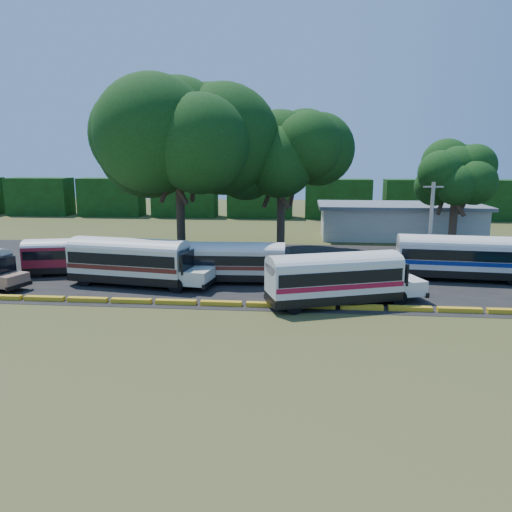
# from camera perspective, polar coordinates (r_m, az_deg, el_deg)

# --- Properties ---
(ground) EXTENTS (160.00, 160.00, 0.00)m
(ground) POSITION_cam_1_polar(r_m,az_deg,el_deg) (31.98, -6.96, -6.10)
(ground) COLOR #324617
(ground) RESTS_ON ground
(asphalt_strip) EXTENTS (64.00, 24.00, 0.02)m
(asphalt_strip) POSITION_cam_1_polar(r_m,az_deg,el_deg) (43.22, -2.29, -1.37)
(asphalt_strip) COLOR black
(asphalt_strip) RESTS_ON ground
(curb) EXTENTS (53.70, 0.45, 0.30)m
(curb) POSITION_cam_1_polar(r_m,az_deg,el_deg) (32.87, -6.60, -5.33)
(curb) COLOR gold
(curb) RESTS_ON ground
(terminal_building) EXTENTS (19.00, 9.00, 4.00)m
(terminal_building) POSITION_cam_1_polar(r_m,az_deg,el_deg) (61.29, 16.04, 3.92)
(terminal_building) COLOR silver
(terminal_building) RESTS_ON ground
(treeline_backdrop) EXTENTS (130.00, 4.00, 6.00)m
(treeline_backdrop) POSITION_cam_1_polar(r_m,az_deg,el_deg) (78.33, 0.49, 6.62)
(treeline_backdrop) COLOR black
(treeline_backdrop) RESTS_ON ground
(bus_red) EXTENTS (9.30, 4.33, 2.97)m
(bus_red) POSITION_cam_1_polar(r_m,az_deg,el_deg) (43.24, -19.99, 0.24)
(bus_red) COLOR black
(bus_red) RESTS_ON ground
(bus_cream_west) EXTENTS (11.14, 4.34, 3.57)m
(bus_cream_west) POSITION_cam_1_polar(r_m,az_deg,el_deg) (38.16, -13.99, -0.35)
(bus_cream_west) COLOR black
(bus_cream_west) RESTS_ON ground
(bus_cream_east) EXTENTS (9.62, 2.74, 3.13)m
(bus_cream_east) POSITION_cam_1_polar(r_m,az_deg,el_deg) (37.92, -2.24, -0.46)
(bus_cream_east) COLOR black
(bus_cream_east) RESTS_ON ground
(bus_white_red) EXTENTS (10.80, 5.93, 3.47)m
(bus_white_red) POSITION_cam_1_polar(r_m,az_deg,el_deg) (32.57, 9.28, -2.26)
(bus_white_red) COLOR black
(bus_white_red) RESTS_ON ground
(bus_white_blue) EXTENTS (10.85, 3.59, 3.50)m
(bus_white_blue) POSITION_cam_1_polar(r_m,az_deg,el_deg) (41.81, 22.11, 0.10)
(bus_white_blue) COLOR black
(bus_white_blue) RESTS_ON ground
(tree_west) EXTENTS (13.43, 13.43, 16.59)m
(tree_west) POSITION_cam_1_polar(r_m,az_deg,el_deg) (47.13, -8.89, 13.81)
(tree_west) COLOR #3A271D
(tree_west) RESTS_ON ground
(tree_center) EXTENTS (10.29, 10.29, 13.89)m
(tree_center) POSITION_cam_1_polar(r_m,az_deg,el_deg) (49.34, 2.93, 11.98)
(tree_center) COLOR #3A271D
(tree_center) RESTS_ON ground
(tree_east) EXTENTS (6.84, 6.84, 10.54)m
(tree_east) POSITION_cam_1_polar(r_m,az_deg,el_deg) (55.46, 21.99, 8.92)
(tree_east) COLOR #3A271D
(tree_east) RESTS_ON ground
(utility_pole) EXTENTS (1.60, 0.30, 7.44)m
(utility_pole) POSITION_cam_1_polar(r_m,az_deg,el_deg) (43.76, 19.34, 3.24)
(utility_pole) COLOR gray
(utility_pole) RESTS_ON ground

